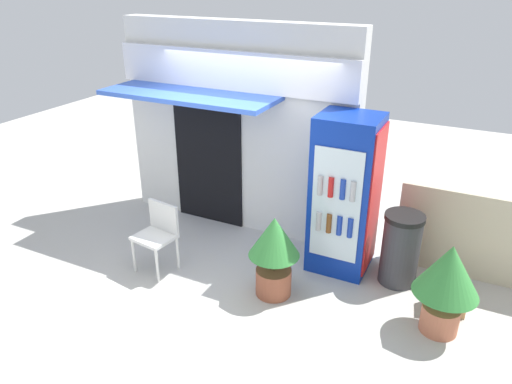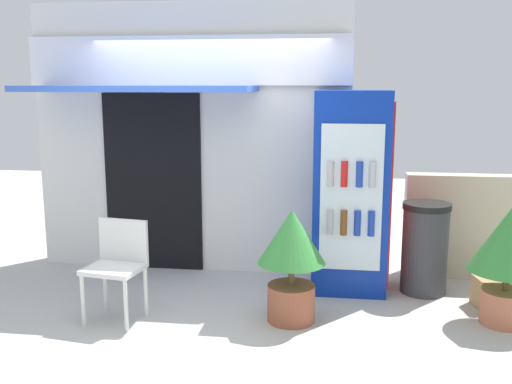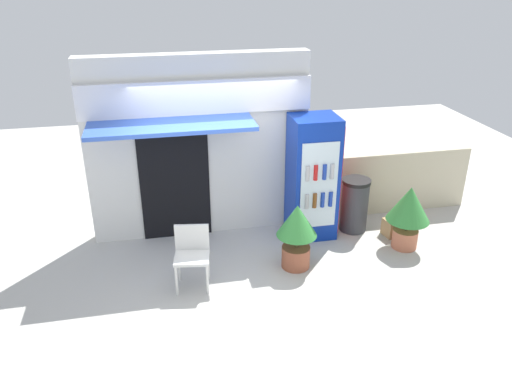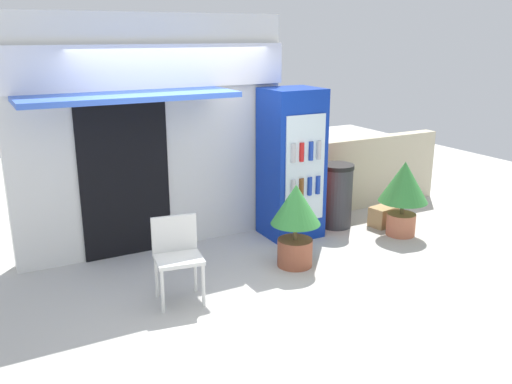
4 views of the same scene
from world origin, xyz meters
TOP-DOWN VIEW (x-y plane):
  - ground at (0.00, 0.00)m, footprint 16.00×16.00m
  - storefront_building at (-0.28, 1.39)m, footprint 3.45×1.11m
  - drink_cooler at (1.48, 0.92)m, footprint 0.74×0.71m
  - plastic_chair at (-0.55, -0.14)m, footprint 0.52×0.48m
  - potted_plant_near_shop at (0.96, -0.01)m, footprint 0.59×0.59m
  - potted_plant_curbside at (2.79, 0.18)m, footprint 0.66×0.66m
  - trash_bin at (2.21, 0.89)m, footprint 0.47×0.47m
  - cardboard_box at (2.83, 0.57)m, footprint 0.42×0.32m

SIDE VIEW (x-z plane):
  - ground at x=0.00m, z-range 0.00..0.00m
  - cardboard_box at x=2.83m, z-range 0.00..0.28m
  - trash_bin at x=2.21m, z-range 0.00..0.91m
  - plastic_chair at x=-0.55m, z-range 0.09..0.96m
  - potted_plant_near_shop at x=0.96m, z-range 0.11..1.11m
  - potted_plant_curbside at x=2.79m, z-range 0.14..1.17m
  - drink_cooler at x=1.48m, z-range 0.00..1.99m
  - storefront_building at x=-0.28m, z-range 0.05..2.95m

